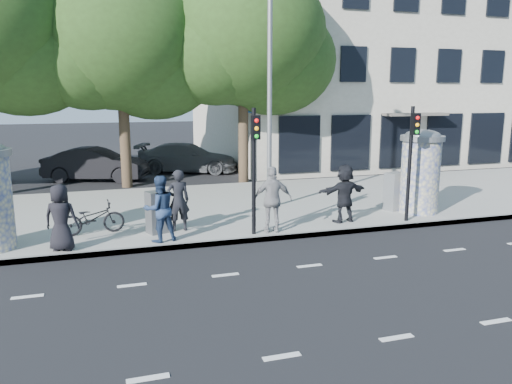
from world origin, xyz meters
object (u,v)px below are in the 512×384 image
object	(u,v)px
street_lamp	(270,65)
cabinet_left	(158,212)
ad_column_right	(421,169)
ped_a	(61,218)
car_right	(187,158)
ped_e	(273,200)
traffic_pole_far	(411,152)
ped_f	(345,193)
cabinet_right	(394,191)
ped_b	(178,200)
bicycle	(92,218)
car_mid	(96,164)
traffic_pole_near	(254,158)
ped_c	(160,209)

from	to	relation	value
street_lamp	cabinet_left	size ratio (longest dim) A/B	6.89
ad_column_right	ped_a	size ratio (longest dim) A/B	1.61
ped_a	car_right	bearing A→B (deg)	-95.54
ped_e	traffic_pole_far	bearing A→B (deg)	-173.01
ped_f	car_right	size ratio (longest dim) A/B	0.35
ped_f	traffic_pole_far	bearing A→B (deg)	157.33
ped_f	cabinet_right	distance (m)	2.46
ped_b	bicycle	bearing A→B (deg)	-12.16
bicycle	ped_b	bearing A→B (deg)	-105.53
ped_e	ped_f	xyz separation A→B (m)	(2.40, 0.43, -0.05)
street_lamp	ped_f	bearing A→B (deg)	-56.81
cabinet_left	ped_f	bearing A→B (deg)	-25.74
ped_e	cabinet_right	world-z (taller)	ped_e
ad_column_right	cabinet_right	distance (m)	1.09
cabinet_right	ped_e	bearing A→B (deg)	177.19
ped_a	bicycle	xyz separation A→B (m)	(0.69, 1.28, -0.38)
street_lamp	car_right	xyz separation A→B (m)	(-1.18, 9.33, -4.07)
ad_column_right	car_right	xyz separation A→B (m)	(-5.58, 11.26, -0.82)
ped_f	cabinet_left	size ratio (longest dim) A/B	1.49
ad_column_right	bicycle	world-z (taller)	ad_column_right
street_lamp	ped_e	size ratio (longest dim) A/B	4.36
ped_e	ped_f	world-z (taller)	ped_e
ped_b	ad_column_right	bearing A→B (deg)	176.46
car_mid	car_right	size ratio (longest dim) A/B	0.91
ad_column_right	bicycle	xyz separation A→B (m)	(-9.99, 0.43, -0.95)
street_lamp	ped_f	size ratio (longest dim) A/B	4.63
ad_column_right	cabinet_right	world-z (taller)	ad_column_right
street_lamp	cabinet_left	world-z (taller)	street_lamp
ped_b	ped_e	size ratio (longest dim) A/B	0.94
ped_b	bicycle	xyz separation A→B (m)	(-2.29, 0.37, -0.42)
ped_f	car_mid	size ratio (longest dim) A/B	0.38
ad_column_right	cabinet_right	xyz separation A→B (m)	(-0.59, 0.49, -0.77)
bicycle	cabinet_right	xyz separation A→B (m)	(9.40, 0.06, 0.17)
traffic_pole_far	ped_e	bearing A→B (deg)	179.18
ad_column_right	car_right	size ratio (longest dim) A/B	0.53
street_lamp	ped_b	distance (m)	5.36
ped_b	ped_e	bearing A→B (deg)	156.51
traffic_pole_near	cabinet_left	bearing A→B (deg)	159.34
ped_a	ped_f	bearing A→B (deg)	-159.52
traffic_pole_near	car_mid	size ratio (longest dim) A/B	0.75
ped_b	ped_f	xyz separation A→B (m)	(4.84, -0.48, -0.00)
street_lamp	ped_a	distance (m)	7.86
ped_b	ped_c	world-z (taller)	ped_b
street_lamp	bicycle	distance (m)	7.15
ad_column_right	traffic_pole_far	bearing A→B (deg)	-137.79
ad_column_right	ped_b	world-z (taller)	ad_column_right
cabinet_left	cabinet_right	xyz separation A→B (m)	(7.69, 0.46, 0.04)
ped_a	bicycle	size ratio (longest dim) A/B	0.98
traffic_pole_far	car_mid	size ratio (longest dim) A/B	0.75
car_mid	bicycle	bearing A→B (deg)	-162.13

